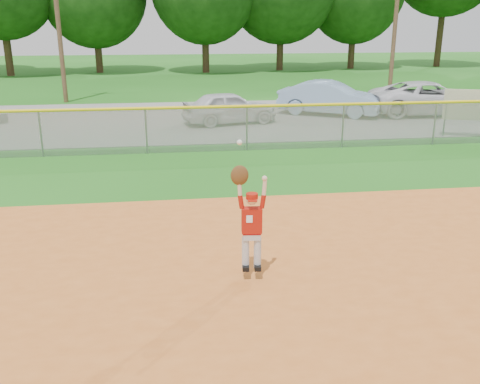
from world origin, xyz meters
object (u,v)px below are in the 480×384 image
at_px(car_white_b, 430,98).
at_px(ballplayer, 250,219).
at_px(car_blue, 330,98).
at_px(sponsor_sign, 472,106).
at_px(car_white_a, 230,107).

xyz_separation_m(car_white_b, ballplayer, (-10.57, -14.98, 0.34)).
bearing_deg(car_blue, ballplayer, -171.22).
distance_m(car_blue, ballplayer, 16.67).
height_order(sponsor_sign, ballplayer, ballplayer).
height_order(car_blue, ballplayer, ballplayer).
xyz_separation_m(car_blue, ballplayer, (-6.01, -15.55, 0.33)).
xyz_separation_m(car_blue, sponsor_sign, (3.78, -5.40, 0.40)).
relative_size(car_white_a, ballplayer, 1.75).
distance_m(car_white_a, car_blue, 4.99).
xyz_separation_m(car_white_a, car_blue, (4.77, 1.47, 0.09)).
bearing_deg(car_white_b, sponsor_sign, 175.05).
bearing_deg(car_white_b, car_white_a, 99.70).
bearing_deg(ballplayer, sponsor_sign, 46.04).
distance_m(car_blue, car_white_b, 4.59).
bearing_deg(sponsor_sign, car_white_a, 155.30).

